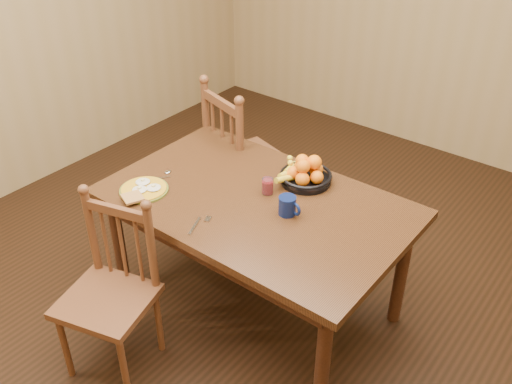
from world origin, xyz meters
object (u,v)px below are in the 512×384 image
Objects in this scene: chair_near at (111,293)px; fruit_bowl at (305,173)px; chair_far at (244,161)px; coffee_mug at (288,206)px; dining_table at (256,213)px; breakfast_plate at (143,189)px.

chair_near is 2.90× the size of fruit_bowl.
fruit_bowl is (0.43, 1.06, 0.35)m from chair_near.
chair_far is 7.98× the size of coffee_mug.
fruit_bowl is (0.66, -0.28, 0.29)m from chair_far.
fruit_bowl reaches higher than dining_table.
breakfast_plate is (-0.20, 0.45, 0.31)m from chair_near.
fruit_bowl reaches higher than coffee_mug.
dining_table is 4.94× the size of fruit_bowl.
fruit_bowl is at bearing 72.13° from dining_table.
breakfast_plate is at bearing -149.65° from dining_table.
chair_far is 1.01m from coffee_mug.
breakfast_plate is 0.94× the size of fruit_bowl.
coffee_mug is at bearing 38.95° from chair_near.
dining_table is 0.85m from chair_near.
chair_far is at bearing 92.22° from breakfast_plate.
coffee_mug is (0.53, 0.75, 0.34)m from chair_near.
breakfast_plate is (-0.53, -0.31, 0.10)m from dining_table.
dining_table is 11.96× the size of coffee_mug.
fruit_bowl is at bearing 44.51° from breakfast_plate.
coffee_mug is 0.33m from fruit_bowl.
chair_near is 1.20m from fruit_bowl.
chair_near is (-0.33, -0.76, -0.21)m from dining_table.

